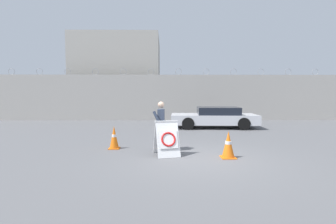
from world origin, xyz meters
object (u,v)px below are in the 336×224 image
Objects in this scene: traffic_cone_mid at (114,137)px; security_guard at (161,124)px; traffic_cone_near at (228,145)px; parked_car_rear_sedan at (215,117)px; barricade_sign at (167,138)px.

security_guard is at bearing -12.02° from traffic_cone_mid.
security_guard is 2.07× the size of traffic_cone_near.
traffic_cone_near is 6.80m from parked_car_rear_sedan.
traffic_cone_near is at bearing -20.31° from traffic_cone_mid.
barricade_sign is 1.37× the size of traffic_cone_mid.
traffic_cone_mid is 7.04m from parked_car_rear_sedan.
traffic_cone_near is at bearing 65.71° from security_guard.
security_guard is 2.08× the size of traffic_cone_mid.
parked_car_rear_sedan is (2.72, 6.40, 0.05)m from barricade_sign.
traffic_cone_near is at bearing 85.66° from parked_car_rear_sedan.
barricade_sign is 1.85m from traffic_cone_near.
traffic_cone_mid is (-1.81, 1.01, -0.14)m from barricade_sign.
parked_car_rear_sedan is at bearing 82.35° from traffic_cone_near.
traffic_cone_near is 1.01× the size of traffic_cone_mid.
security_guard reaches higher than traffic_cone_near.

